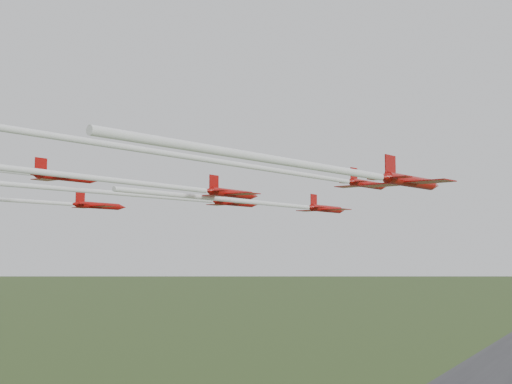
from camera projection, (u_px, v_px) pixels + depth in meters
The scene contains 6 objects.
jet_lead at pixel (287, 205), 99.11m from camera, with size 9.51×52.41×2.80m.
jet_row2_left at pixel (145, 195), 89.40m from camera, with size 13.61×68.69×2.66m.
jet_row2_right at pixel (281, 171), 72.51m from camera, with size 12.92×68.10×2.45m.
jet_row3_left at pixel (35, 202), 91.00m from camera, with size 9.11×48.67×2.46m.
jet_row3_mid at pixel (186, 188), 75.62m from camera, with size 8.74×43.28×2.59m.
jet_row3_right at pixel (365, 174), 60.44m from camera, with size 12.02×45.47×2.93m.
Camera 1 is at (43.77, -78.88, 43.45)m, focal length 45.00 mm.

